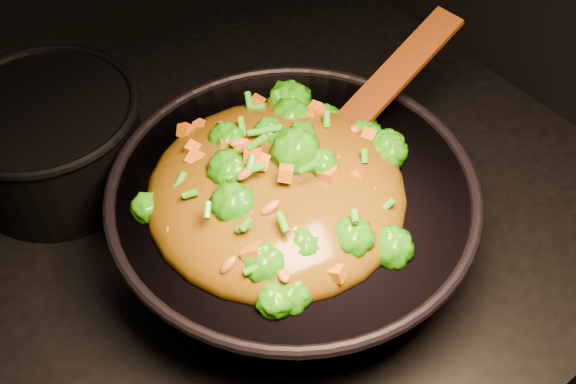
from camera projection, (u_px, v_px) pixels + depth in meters
wok at (293, 221)px, 0.94m from camera, size 0.59×0.59×0.13m
stir_fry at (276, 166)px, 0.84m from camera, size 0.33×0.33×0.11m
spatula at (380, 91)px, 0.94m from camera, size 0.27×0.06×0.11m
back_pot at (53, 142)px, 1.02m from camera, size 0.29×0.29×0.14m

